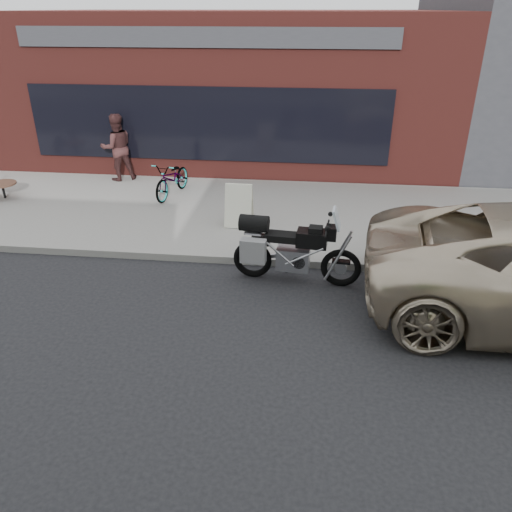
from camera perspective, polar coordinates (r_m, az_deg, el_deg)
ground at (r=6.63m, az=-3.56°, el=-17.29°), size 120.00×120.00×0.00m
near_sidewalk at (r=12.57m, az=1.84°, el=5.50°), size 44.00×6.00×0.15m
storefront at (r=19.05m, az=-2.54°, el=19.48°), size 14.00×10.07×4.50m
motorcycle at (r=9.07m, az=3.64°, el=0.77°), size 2.37×0.76×1.50m
bicycle_front at (r=13.26m, az=-9.53°, el=8.74°), size 0.94×1.84×0.92m
sandwich_sign at (r=11.23m, az=-1.94°, el=5.92°), size 0.62×0.57×0.96m
cafe_table at (r=14.49m, az=-27.03°, el=7.33°), size 0.70×0.70×0.40m
cafe_patron_left at (r=14.78m, az=-15.59°, el=11.86°), size 1.14×1.07×1.85m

